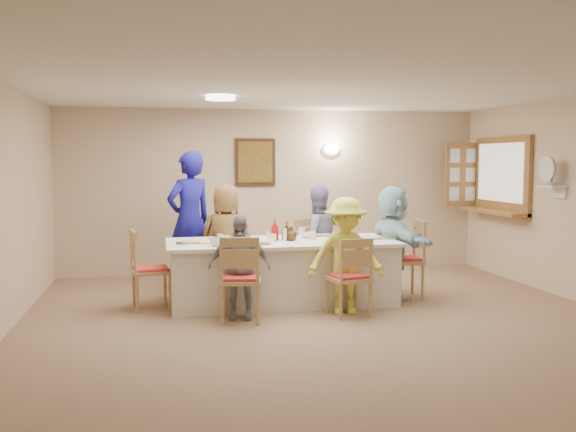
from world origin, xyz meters
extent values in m
plane|color=#9A8064|center=(0.00, 0.00, 0.00)|extent=(7.00, 7.00, 0.00)
plane|color=beige|center=(0.00, 3.50, 1.25)|extent=(6.50, 0.00, 6.50)
plane|color=beige|center=(0.00, -3.50, 1.25)|extent=(6.50, 0.00, 6.50)
plane|color=white|center=(0.00, 0.00, 2.50)|extent=(7.00, 7.00, 0.00)
cube|color=#442517|center=(-0.30, 3.47, 1.70)|extent=(0.62, 0.04, 0.72)
cube|color=black|center=(-0.30, 3.45, 1.70)|extent=(0.52, 0.02, 0.62)
ellipsoid|color=white|center=(0.90, 3.44, 1.90)|extent=(0.26, 0.09, 0.18)
cylinder|color=white|center=(-1.00, 1.50, 2.47)|extent=(0.36, 0.36, 0.05)
cube|color=olive|center=(3.21, 2.40, 1.50)|extent=(0.06, 1.50, 1.15)
cube|color=olive|center=(3.09, 2.40, 0.97)|extent=(0.30, 1.50, 0.05)
cube|color=olive|center=(2.95, 3.16, 1.50)|extent=(0.55, 0.04, 1.00)
cube|color=white|center=(3.13, 1.05, 1.40)|extent=(0.22, 0.36, 0.03)
cube|color=white|center=(-0.29, 1.31, 0.38)|extent=(2.75, 1.17, 0.76)
imported|color=brown|center=(-0.89, 1.99, 0.71)|extent=(0.88, 0.73, 1.42)
imported|color=#7E7AA6|center=(0.31, 1.99, 0.69)|extent=(0.82, 0.71, 1.38)
imported|color=#9A9A9A|center=(-0.89, 0.63, 0.58)|extent=(0.76, 0.49, 1.15)
imported|color=#F8F855|center=(0.31, 0.63, 0.66)|extent=(0.96, 0.68, 1.32)
imported|color=#B0DEF1|center=(1.13, 1.31, 0.71)|extent=(1.41, 0.71, 1.42)
imported|color=#18168F|center=(-1.34, 2.46, 0.93)|extent=(1.06, 1.04, 1.85)
cube|color=#472B19|center=(-0.89, 0.89, 0.76)|extent=(0.37, 0.27, 0.01)
cylinder|color=white|center=(-0.89, 0.89, 0.77)|extent=(0.22, 0.22, 0.01)
cube|color=#FAFF35|center=(-0.71, 0.84, 0.77)|extent=(0.13, 0.13, 0.01)
cube|color=#472B19|center=(0.31, 0.89, 0.76)|extent=(0.33, 0.24, 0.01)
cylinder|color=white|center=(0.31, 0.89, 0.77)|extent=(0.23, 0.23, 0.01)
cube|color=#FAFF35|center=(0.49, 0.84, 0.77)|extent=(0.14, 0.14, 0.01)
cube|color=#472B19|center=(-0.89, 1.73, 0.76)|extent=(0.35, 0.26, 0.01)
cylinder|color=white|center=(-0.89, 1.73, 0.77)|extent=(0.22, 0.22, 0.01)
cube|color=#FAFF35|center=(-0.71, 1.68, 0.77)|extent=(0.14, 0.14, 0.01)
cube|color=#472B19|center=(0.31, 1.73, 0.76)|extent=(0.38, 0.28, 0.01)
cylinder|color=white|center=(0.31, 1.73, 0.77)|extent=(0.24, 0.24, 0.01)
cube|color=#FAFF35|center=(0.49, 1.68, 0.77)|extent=(0.13, 0.13, 0.01)
cube|color=#472B19|center=(-1.39, 1.31, 0.76)|extent=(0.32, 0.24, 0.01)
cylinder|color=white|center=(-1.39, 1.31, 0.77)|extent=(0.23, 0.23, 0.01)
cube|color=#FAFF35|center=(-1.21, 1.26, 0.77)|extent=(0.15, 0.15, 0.01)
cube|color=#472B19|center=(0.83, 1.31, 0.76)|extent=(0.35, 0.26, 0.01)
cylinder|color=white|center=(0.83, 1.31, 0.77)|extent=(0.25, 0.25, 0.02)
cube|color=#FAFF35|center=(1.01, 1.26, 0.77)|extent=(0.13, 0.13, 0.01)
imported|color=white|center=(-1.12, 0.97, 0.81)|extent=(0.18, 0.18, 0.10)
imported|color=white|center=(0.07, 1.84, 0.80)|extent=(0.17, 0.17, 0.09)
imported|color=white|center=(-0.56, 1.04, 0.78)|extent=(0.21, 0.21, 0.05)
imported|color=white|center=(0.09, 1.53, 0.79)|extent=(0.30, 0.30, 0.06)
imported|color=red|center=(-0.38, 1.34, 0.89)|extent=(0.13, 0.13, 0.25)
imported|color=#3C2A10|center=(-0.23, 1.34, 0.87)|extent=(0.18, 0.18, 0.22)
imported|color=#3C2A10|center=(-0.18, 1.28, 0.85)|extent=(0.15, 0.15, 0.17)
cylinder|color=silver|center=(-0.44, 1.36, 0.82)|extent=(0.07, 0.07, 0.10)
camera|label=1|loc=(-1.72, -6.24, 1.73)|focal=40.00mm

